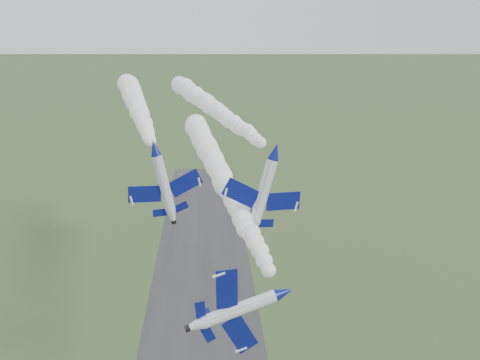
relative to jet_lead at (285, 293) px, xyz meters
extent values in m
cube|color=#2C2C2F|center=(-9.88, 33.05, -30.53)|extent=(24.00, 260.00, 0.04)
cylinder|color=silver|center=(-0.07, 0.09, -0.01)|extent=(3.35, 8.43, 1.79)
cone|color=navy|center=(0.94, -5.01, -0.01)|extent=(2.17, 2.46, 1.79)
cone|color=silver|center=(-1.03, 5.00, -0.01)|extent=(2.10, 2.08, 1.79)
cylinder|color=black|center=(-1.22, 5.96, -0.01)|extent=(1.00, 0.75, 0.91)
ellipsoid|color=black|center=(0.87, -1.88, 0.13)|extent=(1.72, 3.00, 1.19)
cube|color=navy|center=(-1.07, 0.69, 2.80)|extent=(1.68, 2.55, 4.40)
cube|color=navy|center=(0.36, 0.98, -2.90)|extent=(1.68, 2.55, 4.40)
cube|color=navy|center=(-1.24, 4.06, 1.51)|extent=(0.78, 1.17, 1.92)
cube|color=navy|center=(-0.48, 4.21, -1.53)|extent=(0.78, 1.17, 1.92)
cube|color=navy|center=(0.40, 4.14, 0.30)|extent=(2.38, 1.95, 0.65)
cylinder|color=silver|center=(-15.79, 22.66, 11.33)|extent=(3.46, 8.81, 1.82)
cone|color=navy|center=(-14.73, 17.33, 11.33)|extent=(2.22, 2.57, 1.82)
cone|color=silver|center=(-16.80, 27.80, 11.33)|extent=(2.14, 2.17, 1.82)
cylinder|color=black|center=(-17.00, 28.80, 11.33)|extent=(1.02, 0.78, 0.92)
ellipsoid|color=black|center=(-15.47, 20.47, 11.89)|extent=(1.76, 3.14, 1.21)
cube|color=navy|center=(-18.88, 22.89, 10.56)|extent=(5.05, 3.32, 1.08)
cube|color=navy|center=(-12.96, 24.06, 11.79)|extent=(5.05, 3.32, 1.08)
cube|color=navy|center=(-18.20, 26.58, 11.00)|extent=(2.21, 1.50, 0.51)
cube|color=navy|center=(-15.05, 27.20, 11.66)|extent=(2.21, 1.50, 0.51)
cube|color=navy|center=(-16.84, 26.60, 12.64)|extent=(0.88, 1.72, 2.24)
cylinder|color=silver|center=(1.43, 21.28, 10.88)|extent=(4.14, 9.72, 2.09)
cone|color=navy|center=(2.75, 15.44, 10.88)|extent=(2.59, 2.89, 2.09)
cone|color=silver|center=(0.15, 26.90, 10.88)|extent=(2.49, 2.45, 2.09)
cylinder|color=black|center=(-0.10, 28.00, 10.88)|extent=(1.18, 0.90, 1.06)
ellipsoid|color=black|center=(2.14, 18.93, 11.49)|extent=(2.08, 3.48, 1.40)
cube|color=navy|center=(-2.00, 21.43, 11.65)|extent=(5.52, 3.76, 1.58)
cube|color=navy|center=(4.36, 22.87, 9.79)|extent=(5.52, 3.76, 1.58)
cube|color=navy|center=(-1.32, 25.52, 11.38)|extent=(2.42, 1.70, 0.73)
cube|color=navy|center=(2.07, 26.29, 10.39)|extent=(2.42, 1.70, 0.73)
cube|color=navy|center=(0.83, 25.73, 12.29)|extent=(1.19, 1.94, 2.43)
camera|label=1|loc=(-8.28, -52.50, 28.78)|focal=40.00mm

